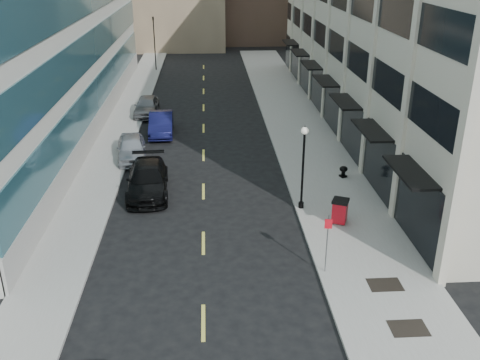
{
  "coord_description": "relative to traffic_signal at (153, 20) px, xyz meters",
  "views": [
    {
      "loc": [
        0.37,
        -14.55,
        13.07
      ],
      "look_at": [
        1.83,
        8.79,
        2.93
      ],
      "focal_mm": 40.0,
      "sensor_mm": 36.0,
      "label": 1
    }
  ],
  "objects": [
    {
      "name": "car_blue_sedan",
      "position": [
        2.3,
        -23.23,
        -4.89
      ],
      "size": [
        1.95,
        5.09,
        1.66
      ],
      "primitive_type": "imported",
      "rotation": [
        0.0,
        0.0,
        0.04
      ],
      "color": "#111241",
      "rests_on": "ground"
    },
    {
      "name": "sign_post",
      "position": [
        10.8,
        -43.04,
        -3.83
      ],
      "size": [
        0.32,
        0.08,
        2.74
      ],
      "rotation": [
        0.0,
        0.0,
        -0.1
      ],
      "color": "slate",
      "rests_on": "sidewalk_right"
    },
    {
      "name": "urn_planter",
      "position": [
        14.1,
        -32.7,
        -5.15
      ],
      "size": [
        0.5,
        0.5,
        0.69
      ],
      "rotation": [
        0.0,
        0.0,
        0.37
      ],
      "color": "black",
      "rests_on": "sidewalk_right"
    },
    {
      "name": "road_centerline",
      "position": [
        5.5,
        -31.0,
        -5.71
      ],
      "size": [
        0.15,
        68.2,
        0.01
      ],
      "color": "#D8CC4C",
      "rests_on": "ground"
    },
    {
      "name": "car_grey_sedan",
      "position": [
        0.7,
        -18.0,
        -4.91
      ],
      "size": [
        2.01,
        4.77,
        1.61
      ],
      "primitive_type": "imported",
      "rotation": [
        0.0,
        0.0,
        -0.02
      ],
      "color": "slate",
      "rests_on": "ground"
    },
    {
      "name": "car_silver_sedan",
      "position": [
        0.7,
        -28.44,
        -4.92
      ],
      "size": [
        2.51,
        4.92,
        1.6
      ],
      "primitive_type": "imported",
      "rotation": [
        0.0,
        0.0,
        0.14
      ],
      "color": "#A1A3A9",
      "rests_on": "ground"
    },
    {
      "name": "traffic_signal",
      "position": [
        0.0,
        0.0,
        0.0
      ],
      "size": [
        0.66,
        0.66,
        6.98
      ],
      "color": "black",
      "rests_on": "ground"
    },
    {
      "name": "car_black_pickup",
      "position": [
        2.3,
        -34.0,
        -4.89
      ],
      "size": [
        2.69,
        5.86,
        1.66
      ],
      "primitive_type": "imported",
      "rotation": [
        0.0,
        0.0,
        0.06
      ],
      "color": "black",
      "rests_on": "ground"
    },
    {
      "name": "lamppost",
      "position": [
        10.8,
        -36.76,
        -2.82
      ],
      "size": [
        0.39,
        0.39,
        4.68
      ],
      "color": "black",
      "rests_on": "sidewalk_right"
    },
    {
      "name": "building_right",
      "position": [
        22.44,
        -21.01,
        3.28
      ],
      "size": [
        15.3,
        46.5,
        18.25
      ],
      "color": "beige",
      "rests_on": "ground"
    },
    {
      "name": "grate_far",
      "position": [
        13.1,
        -44.2,
        -5.56
      ],
      "size": [
        1.4,
        1.0,
        0.01
      ],
      "primitive_type": "cube",
      "color": "black",
      "rests_on": "sidewalk_right"
    },
    {
      "name": "sidewalk_right",
      "position": [
        13.0,
        -28.0,
        -5.64
      ],
      "size": [
        5.0,
        80.0,
        0.15
      ],
      "primitive_type": "cube",
      "color": "gray",
      "rests_on": "ground"
    },
    {
      "name": "ground",
      "position": [
        5.5,
        -48.0,
        -5.72
      ],
      "size": [
        160.0,
        160.0,
        0.0
      ],
      "primitive_type": "plane",
      "color": "black",
      "rests_on": "ground"
    },
    {
      "name": "trash_bin",
      "position": [
        12.47,
        -38.58,
        -4.88
      ],
      "size": [
        1.04,
        1.04,
        1.29
      ],
      "rotation": [
        0.0,
        0.0,
        -0.42
      ],
      "color": "red",
      "rests_on": "sidewalk_right"
    },
    {
      "name": "sidewalk_left",
      "position": [
        -1.0,
        -28.0,
        -5.64
      ],
      "size": [
        3.0,
        80.0,
        0.15
      ],
      "primitive_type": "cube",
      "color": "gray",
      "rests_on": "ground"
    },
    {
      "name": "grate_mid",
      "position": [
        13.1,
        -47.0,
        -5.56
      ],
      "size": [
        1.4,
        1.0,
        0.01
      ],
      "primitive_type": "cube",
      "color": "black",
      "rests_on": "sidewalk_right"
    }
  ]
}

